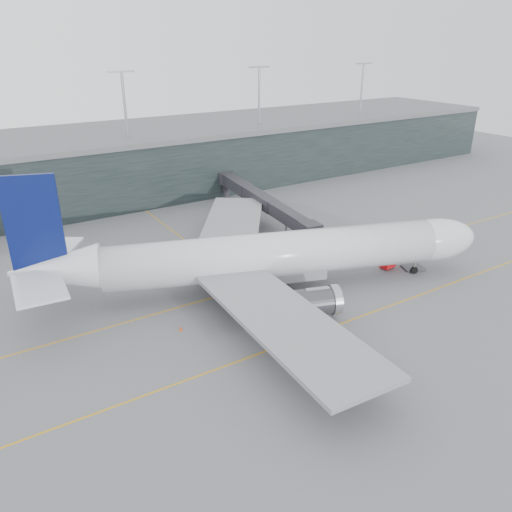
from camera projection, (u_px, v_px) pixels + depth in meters
ground at (208, 285)px, 78.70m from camera, size 320.00×320.00×0.00m
taxiline_a at (220, 295)px, 75.60m from camera, size 160.00×0.25×0.02m
taxiline_b at (280, 346)px, 63.18m from camera, size 160.00×0.25×0.02m
taxiline_lead_main at (184, 239)px, 96.65m from camera, size 0.25×60.00×0.02m
terminal at (98, 165)px, 120.65m from camera, size 240.00×36.00×29.00m
main_aircraft at (271, 256)px, 75.33m from camera, size 69.50×64.06×20.04m
jet_bridge at (253, 197)px, 105.90m from camera, size 8.22×43.66×6.32m
gse_cart at (388, 263)px, 84.24m from camera, size 2.68×1.92×1.69m
baggage_dolly at (413, 268)px, 84.26m from camera, size 4.08×3.67×0.34m
uld_a at (149, 265)px, 83.83m from camera, size 2.07×1.83×1.61m
uld_b at (168, 256)px, 86.67m from camera, size 2.62×2.27×2.09m
uld_c at (175, 258)px, 85.87m from camera, size 2.73×2.43×2.08m
cone_nose at (402, 252)px, 90.24m from camera, size 0.43×0.43×0.68m
cone_wing_stbd at (329, 327)px, 66.69m from camera, size 0.41×0.41×0.65m
cone_wing_port at (218, 249)px, 91.24m from camera, size 0.39×0.39×0.62m
cone_tail at (181, 328)px, 66.44m from camera, size 0.42×0.42×0.67m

